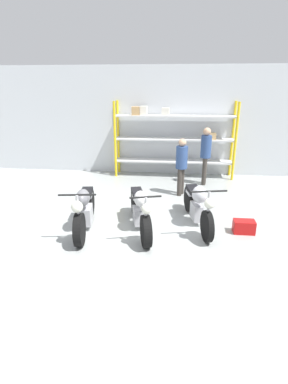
# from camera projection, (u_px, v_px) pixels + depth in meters

# --- Properties ---
(ground_plane) EXTENTS (30.00, 30.00, 0.00)m
(ground_plane) POSITION_uv_depth(u_px,v_px,m) (142.00, 228.00, 6.56)
(ground_plane) COLOR #9EA3A0
(back_wall) EXTENTS (30.00, 0.08, 3.60)m
(back_wall) POSITION_uv_depth(u_px,v_px,m) (157.00, 121.00, 10.19)
(back_wall) COLOR silver
(back_wall) RESTS_ON ground_plane
(shelving_rack) EXTENTS (3.98, 0.63, 2.49)m
(shelving_rack) POSITION_uv_depth(u_px,v_px,m) (173.00, 136.00, 9.94)
(shelving_rack) COLOR yellow
(shelving_rack) RESTS_ON ground_plane
(motorcycle_grey) EXTENTS (0.71, 2.11, 1.04)m
(motorcycle_grey) POSITION_uv_depth(u_px,v_px,m) (84.00, 209.00, 6.38)
(motorcycle_grey) COLOR black
(motorcycle_grey) RESTS_ON ground_plane
(motorcycle_white) EXTENTS (0.84, 2.14, 1.02)m
(motorcycle_white) POSITION_uv_depth(u_px,v_px,m) (140.00, 210.00, 6.39)
(motorcycle_white) COLOR black
(motorcycle_white) RESTS_ON ground_plane
(motorcycle_silver) EXTENTS (0.77, 2.16, 1.06)m
(motorcycle_silver) POSITION_uv_depth(u_px,v_px,m) (198.00, 204.00, 6.57)
(motorcycle_silver) COLOR black
(motorcycle_silver) RESTS_ON ground_plane
(person_browsing) EXTENTS (0.42, 0.42, 1.60)m
(person_browsing) POSITION_uv_depth(u_px,v_px,m) (182.00, 163.00, 8.28)
(person_browsing) COLOR #38332D
(person_browsing) RESTS_ON ground_plane
(person_near_rack) EXTENTS (0.37, 0.37, 1.77)m
(person_near_rack) POSITION_uv_depth(u_px,v_px,m) (206.00, 151.00, 9.16)
(person_near_rack) COLOR #38332D
(person_near_rack) RESTS_ON ground_plane
(toolbox) EXTENTS (0.44, 0.26, 0.28)m
(toolbox) POSITION_uv_depth(u_px,v_px,m) (244.00, 227.00, 6.31)
(toolbox) COLOR red
(toolbox) RESTS_ON ground_plane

